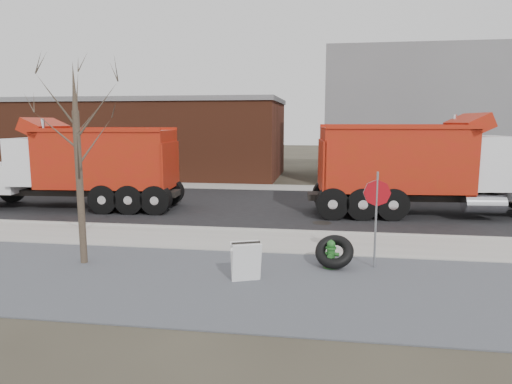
% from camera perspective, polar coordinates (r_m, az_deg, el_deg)
% --- Properties ---
extents(ground, '(120.00, 120.00, 0.00)m').
position_cam_1_polar(ground, '(14.27, -4.06, -6.34)').
color(ground, '#383328').
rests_on(ground, ground).
extents(gravel_verge, '(60.00, 5.00, 0.03)m').
position_cam_1_polar(gravel_verge, '(11.03, -8.07, -10.92)').
color(gravel_verge, slate).
rests_on(gravel_verge, ground).
extents(sidewalk, '(60.00, 2.50, 0.06)m').
position_cam_1_polar(sidewalk, '(14.50, -3.84, -5.98)').
color(sidewalk, '#9E9B93').
rests_on(sidewalk, ground).
extents(curb, '(60.00, 0.15, 0.11)m').
position_cam_1_polar(curb, '(15.73, -2.83, -4.70)').
color(curb, '#9E9B93').
rests_on(curb, ground).
extents(road, '(60.00, 9.40, 0.02)m').
position_cam_1_polar(road, '(20.32, -0.20, -1.74)').
color(road, black).
rests_on(road, ground).
extents(far_sidewalk, '(60.00, 2.00, 0.06)m').
position_cam_1_polar(far_sidewalk, '(25.89, 1.71, 0.59)').
color(far_sidewalk, '#9E9B93').
rests_on(far_sidewalk, ground).
extents(building_grey, '(12.00, 10.00, 8.00)m').
position_cam_1_polar(building_grey, '(32.01, 19.50, 8.79)').
color(building_grey, gray).
rests_on(building_grey, ground).
extents(building_brick, '(20.20, 8.20, 5.30)m').
position_cam_1_polar(building_brick, '(33.13, -14.75, 6.66)').
color(building_brick, '#5E2C1B').
rests_on(building_brick, ground).
extents(bare_tree, '(3.20, 3.20, 5.20)m').
position_cam_1_polar(bare_tree, '(12.51, -21.47, 6.24)').
color(bare_tree, '#382D23').
rests_on(bare_tree, ground).
extents(fire_hydrant, '(0.43, 0.41, 0.75)m').
position_cam_1_polar(fire_hydrant, '(11.89, 9.34, -7.84)').
color(fire_hydrant, '#2D6F2A').
rests_on(fire_hydrant, ground).
extents(truck_tire, '(1.11, 1.05, 0.86)m').
position_cam_1_polar(truck_tire, '(11.92, 9.77, -7.35)').
color(truck_tire, black).
rests_on(truck_tire, ground).
extents(stop_sign, '(0.68, 0.05, 2.49)m').
position_cam_1_polar(stop_sign, '(11.82, 14.84, -1.28)').
color(stop_sign, gray).
rests_on(stop_sign, ground).
extents(sandwich_board, '(0.78, 0.64, 0.94)m').
position_cam_1_polar(sandwich_board, '(10.74, -1.26, -8.66)').
color(sandwich_board, white).
rests_on(sandwich_board, ground).
extents(dump_truck_red_a, '(10.09, 3.46, 3.99)m').
position_cam_1_polar(dump_truck_red_a, '(19.29, 20.65, 3.18)').
color(dump_truck_red_a, black).
rests_on(dump_truck_red_a, ground).
extents(dump_truck_red_b, '(9.20, 3.20, 3.83)m').
position_cam_1_polar(dump_truck_red_b, '(20.88, -21.09, 3.33)').
color(dump_truck_red_b, black).
rests_on(dump_truck_red_b, ground).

